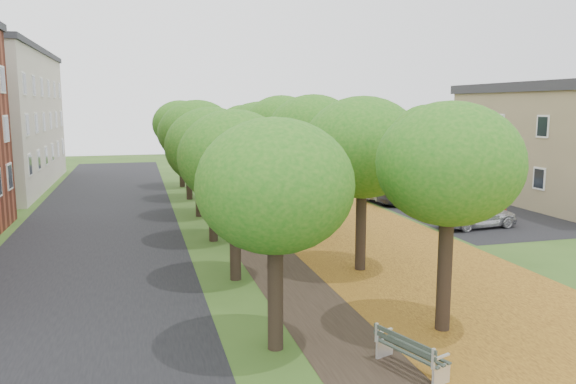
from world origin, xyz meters
TOP-DOWN VIEW (x-y plane):
  - ground at (0.00, 0.00)m, footprint 120.00×120.00m
  - street_asphalt at (-7.50, 15.00)m, footprint 8.00×70.00m
  - footpath at (0.00, 15.00)m, footprint 3.20×70.00m
  - leaf_verge at (5.00, 15.00)m, footprint 7.50×70.00m
  - parking_lot at (13.50, 16.00)m, footprint 9.00×16.00m
  - tree_row_west at (-2.20, 15.00)m, footprint 4.23×34.23m
  - tree_row_east at (2.60, 15.00)m, footprint 4.23×34.23m
  - bench at (0.55, -2.02)m, footprint 1.18×2.01m
  - car_silver at (11.14, 11.34)m, footprint 4.37×2.10m
  - car_red at (12.04, 13.44)m, footprint 4.13×2.24m
  - car_grey at (11.00, 18.26)m, footprint 4.35×2.02m
  - car_white at (11.00, 20.19)m, footprint 5.42×3.56m

SIDE VIEW (x-z plane):
  - ground at x=0.00m, z-range 0.00..0.00m
  - street_asphalt at x=-7.50m, z-range 0.00..0.01m
  - parking_lot at x=13.50m, z-range 0.00..0.01m
  - footpath at x=0.00m, z-range 0.00..0.01m
  - leaf_verge at x=5.00m, z-range 0.00..0.01m
  - bench at x=0.55m, z-range 0.02..0.93m
  - car_grey at x=11.00m, z-range 0.00..1.23m
  - car_red at x=12.04m, z-range 0.00..1.29m
  - car_white at x=11.00m, z-range 0.00..1.38m
  - car_silver at x=11.14m, z-range 0.00..1.44m
  - tree_row_west at x=-2.20m, z-range 1.35..7.68m
  - tree_row_east at x=2.60m, z-range 1.35..7.68m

